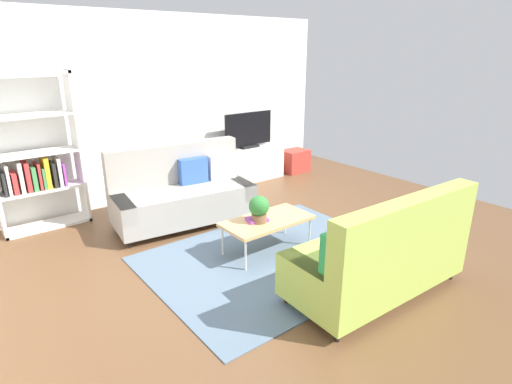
% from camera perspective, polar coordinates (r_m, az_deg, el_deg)
% --- Properties ---
extents(ground_plane, '(7.68, 7.68, 0.00)m').
position_cam_1_polar(ground_plane, '(5.16, 2.02, -8.03)').
color(ground_plane, brown).
extents(wall_far, '(6.40, 0.12, 2.90)m').
position_cam_1_polar(wall_far, '(7.02, -12.95, 11.31)').
color(wall_far, white).
rests_on(wall_far, ground_plane).
extents(area_rug, '(2.90, 2.20, 0.01)m').
position_cam_1_polar(area_rug, '(4.98, 2.57, -9.03)').
color(area_rug, slate).
rests_on(area_rug, ground_plane).
extents(couch_beige, '(1.99, 1.07, 1.10)m').
position_cam_1_polar(couch_beige, '(5.88, -10.11, -0.10)').
color(couch_beige, gray).
rests_on(couch_beige, ground_plane).
extents(couch_green, '(1.93, 0.92, 1.10)m').
position_cam_1_polar(couch_green, '(4.28, 16.90, -8.28)').
color(couch_green, '#A3BC4C').
rests_on(couch_green, ground_plane).
extents(coffee_table, '(1.10, 0.56, 0.42)m').
position_cam_1_polar(coffee_table, '(4.98, 1.58, -4.08)').
color(coffee_table, tan).
rests_on(coffee_table, ground_plane).
extents(tv_console, '(1.40, 0.44, 0.64)m').
position_cam_1_polar(tv_console, '(7.72, -1.11, 3.91)').
color(tv_console, silver).
rests_on(tv_console, ground_plane).
extents(tv, '(1.00, 0.20, 0.64)m').
position_cam_1_polar(tv, '(7.57, -1.04, 8.50)').
color(tv, black).
rests_on(tv, tv_console).
extents(bookshelf, '(1.10, 0.36, 2.10)m').
position_cam_1_polar(bookshelf, '(6.22, -28.26, 3.87)').
color(bookshelf, white).
rests_on(bookshelf, ground_plane).
extents(storage_trunk, '(0.52, 0.40, 0.44)m').
position_cam_1_polar(storage_trunk, '(8.36, 5.37, 4.32)').
color(storage_trunk, '#B2382D').
rests_on(storage_trunk, ground_plane).
extents(potted_plant, '(0.24, 0.24, 0.32)m').
position_cam_1_polar(potted_plant, '(4.83, 0.42, -2.27)').
color(potted_plant, brown).
rests_on(potted_plant, coffee_table).
extents(table_book_0, '(0.28, 0.23, 0.03)m').
position_cam_1_polar(table_book_0, '(4.92, 0.14, -3.81)').
color(table_book_0, purple).
rests_on(table_book_0, coffee_table).
extents(vase_0, '(0.13, 0.13, 0.14)m').
position_cam_1_polar(vase_0, '(7.35, -5.00, 6.17)').
color(vase_0, '#4C72B2').
rests_on(vase_0, tv_console).
extents(bottle_0, '(0.06, 0.06, 0.23)m').
position_cam_1_polar(bottle_0, '(7.37, -3.40, 6.60)').
color(bottle_0, orange).
rests_on(bottle_0, tv_console).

